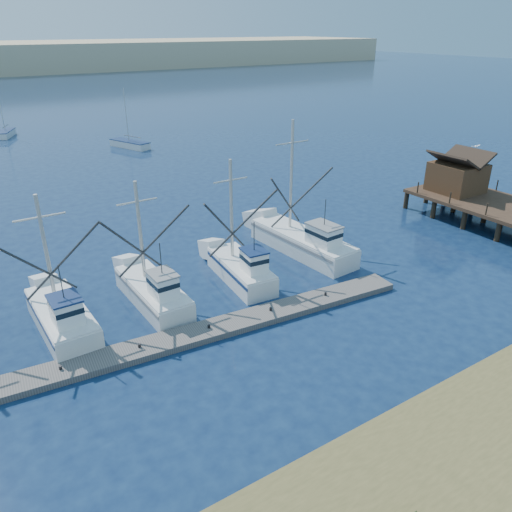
# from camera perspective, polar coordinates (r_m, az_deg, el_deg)

# --- Properties ---
(ground) EXTENTS (500.00, 500.00, 0.00)m
(ground) POSITION_cam_1_polar(r_m,az_deg,el_deg) (28.48, 14.09, -9.97)
(ground) COLOR #0D1D3D
(ground) RESTS_ON ground
(floating_dock) EXTENTS (27.66, 4.18, 0.37)m
(floating_dock) POSITION_cam_1_polar(r_m,az_deg,el_deg) (28.42, -7.25, -8.97)
(floating_dock) COLOR #625C58
(floating_dock) RESTS_ON ground
(timber_pier) EXTENTS (7.00, 20.00, 8.00)m
(timber_pier) POSITION_cam_1_polar(r_m,az_deg,el_deg) (47.98, 25.20, 6.33)
(timber_pier) COLOR black
(timber_pier) RESTS_ON ground
(trawler_fleet) EXTENTS (27.56, 9.68, 9.80)m
(trawler_fleet) POSITION_cam_1_polar(r_m,az_deg,el_deg) (32.11, -10.87, -3.41)
(trawler_fleet) COLOR silver
(trawler_fleet) RESTS_ON ground
(sailboat_near) EXTENTS (4.07, 6.80, 8.10)m
(sailboat_near) POSITION_cam_1_polar(r_m,az_deg,el_deg) (75.20, -14.22, 12.29)
(sailboat_near) COLOR silver
(sailboat_near) RESTS_ON ground
(sailboat_far) EXTENTS (3.51, 5.30, 8.10)m
(sailboat_far) POSITION_cam_1_polar(r_m,az_deg,el_deg) (89.43, -26.66, 12.39)
(sailboat_far) COLOR silver
(sailboat_far) RESTS_ON ground
(flying_gull) EXTENTS (1.00, 0.18, 0.18)m
(flying_gull) POSITION_cam_1_polar(r_m,az_deg,el_deg) (44.11, 23.83, 11.39)
(flying_gull) COLOR white
(flying_gull) RESTS_ON ground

